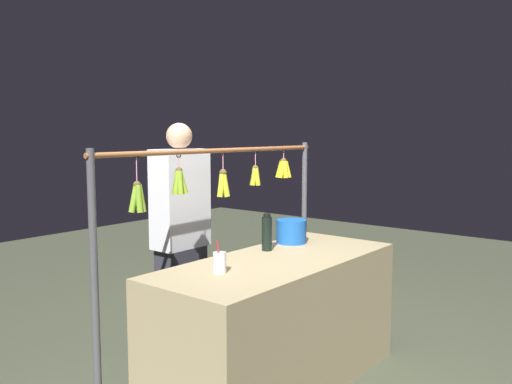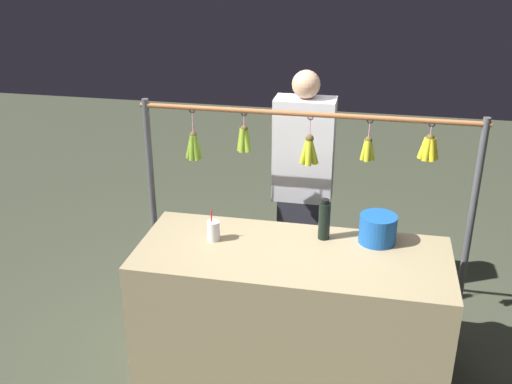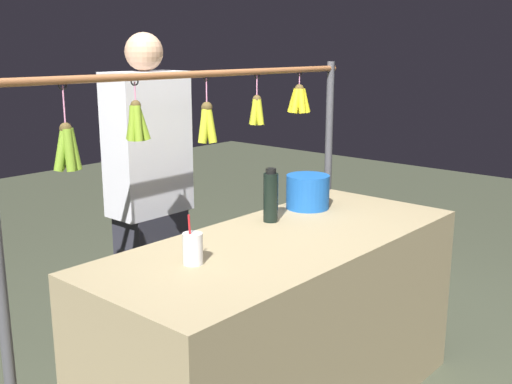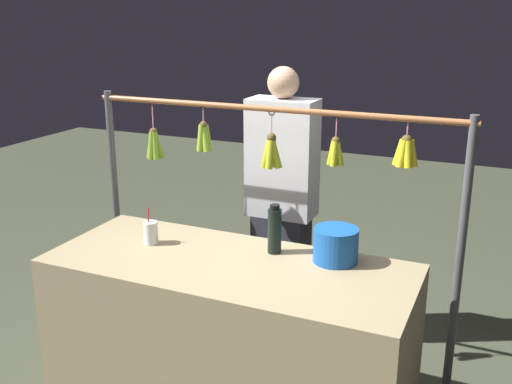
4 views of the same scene
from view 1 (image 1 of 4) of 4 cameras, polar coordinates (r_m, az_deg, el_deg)
ground_plane at (r=3.80m, az=2.23°, el=-19.57°), size 12.00×12.00×0.00m
market_counter at (r=3.64m, az=2.26°, el=-13.57°), size 1.82×0.75×0.85m
display_rack at (r=3.77m, az=-3.61°, el=-1.89°), size 2.14×0.12×1.57m
water_bottle at (r=3.74m, az=1.15°, el=-4.33°), size 0.07×0.07×0.26m
blue_bucket at (r=4.00m, az=3.74°, el=-4.15°), size 0.22×0.22×0.17m
drink_cup at (r=3.17m, az=-3.85°, el=-7.42°), size 0.08×0.08×0.20m
vendor_person at (r=4.02m, az=-7.92°, el=-5.29°), size 0.41×0.22×1.73m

